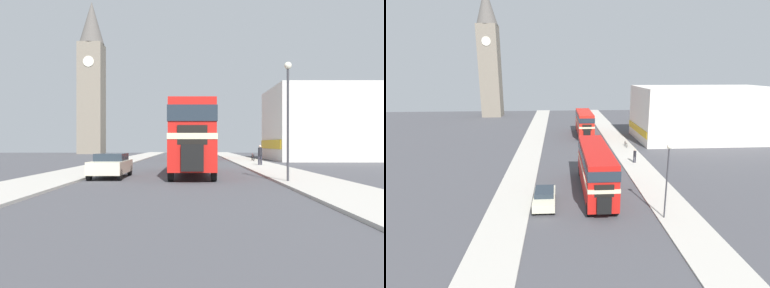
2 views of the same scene
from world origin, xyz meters
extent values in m
plane|color=#47474C|center=(0.00, 0.00, 0.00)|extent=(120.00, 120.00, 0.00)
cube|color=#B7B2A8|center=(6.75, 0.00, 0.06)|extent=(3.50, 120.00, 0.12)
cube|color=#B7B2A8|center=(-6.75, 0.00, 0.06)|extent=(3.50, 120.00, 0.12)
cube|color=red|center=(0.80, 2.68, 1.34)|extent=(2.50, 10.99, 1.67)
cube|color=beige|center=(0.80, 2.68, 2.33)|extent=(2.53, 11.05, 0.30)
cube|color=red|center=(0.80, 2.68, 3.40)|extent=(2.45, 10.77, 1.83)
cube|color=#232D38|center=(0.80, 2.68, 3.49)|extent=(2.53, 10.88, 0.82)
cube|color=black|center=(0.80, -2.92, 1.26)|extent=(1.13, 0.20, 1.34)
cube|color=black|center=(0.80, -2.77, 2.39)|extent=(1.50, 0.12, 0.97)
cylinder|color=black|center=(-0.31, -1.97, 0.53)|extent=(0.28, 1.07, 1.07)
cylinder|color=black|center=(1.91, -1.97, 0.53)|extent=(0.28, 1.07, 1.07)
cylinder|color=black|center=(-0.31, 7.21, 0.53)|extent=(0.28, 1.07, 1.07)
cylinder|color=black|center=(1.91, 7.21, 0.53)|extent=(0.28, 1.07, 1.07)
cube|color=red|center=(1.90, 27.64, 1.31)|extent=(2.49, 9.90, 1.60)
cube|color=beige|center=(1.90, 27.64, 2.25)|extent=(2.52, 9.95, 0.29)
cube|color=red|center=(1.90, 27.64, 3.27)|extent=(2.44, 9.70, 1.75)
cube|color=#232D38|center=(1.90, 27.64, 3.36)|extent=(2.52, 9.80, 0.79)
cube|color=black|center=(1.90, 22.59, 1.23)|extent=(1.12, 0.20, 1.28)
cube|color=black|center=(1.90, 22.73, 2.31)|extent=(1.49, 0.12, 0.93)
cylinder|color=black|center=(0.80, 23.54, 0.53)|extent=(0.28, 1.07, 1.07)
cylinder|color=black|center=(3.01, 23.54, 0.53)|extent=(0.28, 1.07, 1.07)
cylinder|color=black|center=(0.80, 31.63, 0.53)|extent=(0.28, 1.07, 1.07)
cylinder|color=black|center=(3.01, 31.63, 0.53)|extent=(0.28, 1.07, 1.07)
cube|color=beige|center=(-3.85, 0.07, 0.64)|extent=(1.81, 4.16, 0.70)
cube|color=#232D38|center=(-3.85, 0.23, 1.19)|extent=(1.59, 2.16, 0.41)
cylinder|color=black|center=(-4.65, -1.57, 0.32)|extent=(0.20, 0.64, 0.64)
cylinder|color=black|center=(-3.04, -1.57, 0.32)|extent=(0.20, 0.64, 0.64)
cylinder|color=black|center=(-4.65, 1.70, 0.32)|extent=(0.20, 0.64, 0.64)
cylinder|color=black|center=(-3.04, 1.70, 0.32)|extent=(0.20, 0.64, 0.64)
cylinder|color=#282833|center=(6.59, 11.08, 0.54)|extent=(0.16, 0.16, 0.83)
cylinder|color=#282833|center=(6.78, 11.08, 0.54)|extent=(0.16, 0.16, 0.83)
cylinder|color=black|center=(6.68, 11.08, 1.28)|extent=(0.35, 0.35, 0.66)
sphere|color=beige|center=(6.68, 11.08, 1.72)|extent=(0.23, 0.23, 0.23)
torus|color=black|center=(7.34, 18.37, 0.48)|extent=(0.05, 0.71, 0.71)
torus|color=black|center=(7.34, 19.42, 0.48)|extent=(0.05, 0.71, 0.71)
cylinder|color=maroon|center=(7.34, 18.90, 0.62)|extent=(0.04, 1.06, 0.34)
cylinder|color=maroon|center=(7.34, 19.27, 0.69)|extent=(0.04, 0.04, 0.43)
cylinder|color=#38383D|center=(5.51, -2.89, 2.87)|extent=(0.12, 0.12, 5.50)
sphere|color=#EFEACC|center=(5.51, -2.89, 5.80)|extent=(0.36, 0.36, 0.36)
cube|color=gray|center=(-18.65, 51.04, 10.62)|extent=(4.51, 4.51, 21.24)
cone|color=#5B5651|center=(-18.65, 51.04, 25.36)|extent=(4.73, 4.73, 8.25)
cylinder|color=silver|center=(-18.65, 48.74, 17.41)|extent=(2.03, 0.10, 2.03)
cube|color=silver|center=(20.82, 23.39, 4.28)|extent=(21.24, 11.47, 8.56)
cube|color=gold|center=(10.14, 23.39, 1.88)|extent=(0.12, 10.90, 1.03)
camera|label=1|loc=(0.79, -21.28, 1.95)|focal=35.00mm
camera|label=2|loc=(-2.53, -23.55, 11.31)|focal=28.00mm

